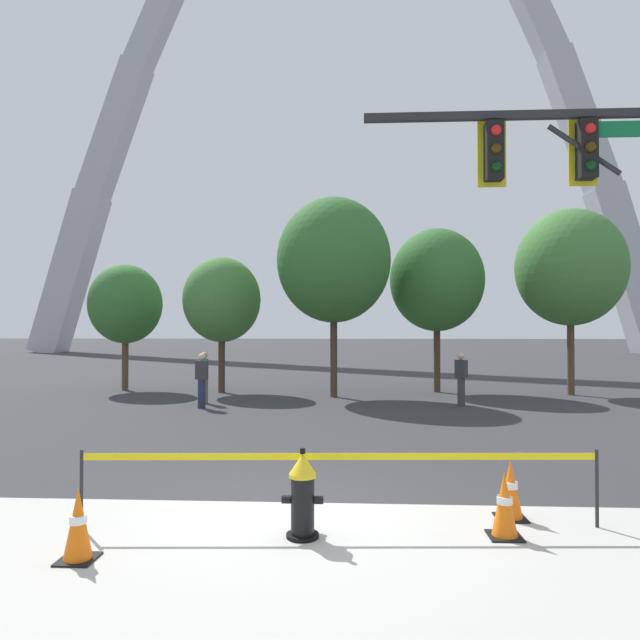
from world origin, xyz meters
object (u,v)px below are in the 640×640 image
at_px(traffic_cone_curb_edge, 504,505).
at_px(fire_hydrant, 303,495).
at_px(pedestrian_standing_center, 202,380).
at_px(traffic_signal_gantry, 605,213).
at_px(pedestrian_walking_right, 204,377).
at_px(traffic_cone_mid_sidewalk, 511,490).
at_px(monument_arch, 342,102).
at_px(traffic_cone_by_hydrant, 78,525).
at_px(pedestrian_walking_left, 461,379).

bearing_deg(traffic_cone_curb_edge, fire_hydrant, -176.93).
bearing_deg(traffic_cone_curb_edge, pedestrian_standing_center, 121.74).
xyz_separation_m(traffic_signal_gantry, pedestrian_walking_right, (-8.37, 8.39, -3.25)).
xyz_separation_m(fire_hydrant, pedestrian_walking_right, (-3.97, 10.89, 0.35)).
bearing_deg(traffic_signal_gantry, traffic_cone_mid_sidewalk, -137.48).
bearing_deg(monument_arch, pedestrian_standing_center, -95.56).
bearing_deg(traffic_cone_curb_edge, pedestrian_walking_right, 119.92).
height_order(pedestrian_standing_center, pedestrian_walking_right, same).
distance_m(fire_hydrant, traffic_cone_curb_edge, 2.24).
xyz_separation_m(traffic_cone_curb_edge, traffic_signal_gantry, (2.18, 2.38, 3.71)).
xyz_separation_m(traffic_cone_by_hydrant, monument_arch, (2.02, 47.54, 23.68)).
bearing_deg(traffic_cone_curb_edge, traffic_cone_by_hydrant, -169.09).
bearing_deg(traffic_cone_mid_sidewalk, fire_hydrant, -163.66).
distance_m(traffic_cone_mid_sidewalk, pedestrian_walking_right, 12.04).
distance_m(traffic_cone_curb_edge, pedestrian_standing_center, 11.41).
bearing_deg(monument_arch, traffic_signal_gantry, -84.11).
bearing_deg(traffic_signal_gantry, pedestrian_walking_left, 93.84).
height_order(pedestrian_walking_left, pedestrian_standing_center, same).
distance_m(traffic_cone_by_hydrant, traffic_cone_mid_sidewalk, 4.87).
bearing_deg(pedestrian_standing_center, traffic_cone_curb_edge, -58.26).
bearing_deg(traffic_signal_gantry, monument_arch, 95.89).
xyz_separation_m(traffic_cone_curb_edge, monument_arch, (-2.40, 46.69, 23.68)).
distance_m(monument_arch, pedestrian_walking_left, 43.15).
bearing_deg(pedestrian_walking_right, fire_hydrant, -69.98).
height_order(monument_arch, pedestrian_standing_center, monument_arch).
bearing_deg(fire_hydrant, traffic_cone_mid_sidewalk, 16.34).
distance_m(monument_arch, pedestrian_standing_center, 43.82).
relative_size(monument_arch, pedestrian_walking_right, 37.97).
relative_size(fire_hydrant, traffic_cone_by_hydrant, 1.36).
bearing_deg(traffic_cone_by_hydrant, pedestrian_walking_left, 62.07).
xyz_separation_m(traffic_cone_mid_sidewalk, pedestrian_walking_right, (-6.44, 10.17, 0.46)).
bearing_deg(pedestrian_standing_center, pedestrian_walking_left, 6.32).
height_order(traffic_cone_mid_sidewalk, monument_arch, monument_arch).
bearing_deg(traffic_cone_by_hydrant, pedestrian_walking_right, 98.74).
relative_size(traffic_cone_mid_sidewalk, monument_arch, 0.01).
bearing_deg(fire_hydrant, pedestrian_walking_right, 110.02).
relative_size(traffic_cone_by_hydrant, traffic_cone_curb_edge, 1.00).
height_order(fire_hydrant, monument_arch, monument_arch).
bearing_deg(traffic_signal_gantry, pedestrian_walking_right, 134.95).
distance_m(traffic_cone_by_hydrant, traffic_signal_gantry, 8.22).
distance_m(fire_hydrant, traffic_cone_by_hydrant, 2.30).
xyz_separation_m(traffic_cone_by_hydrant, pedestrian_walking_right, (-1.79, 11.62, 0.46)).
distance_m(pedestrian_walking_left, pedestrian_standing_center, 7.67).
relative_size(traffic_cone_by_hydrant, pedestrian_walking_right, 0.46).
bearing_deg(pedestrian_walking_left, traffic_cone_curb_edge, -98.77).
bearing_deg(pedestrian_walking_right, traffic_cone_by_hydrant, -81.26).
xyz_separation_m(fire_hydrant, pedestrian_standing_center, (-3.77, 9.82, 0.35)).
relative_size(traffic_cone_curb_edge, pedestrian_standing_center, 0.46).
distance_m(traffic_cone_curb_edge, pedestrian_walking_right, 12.43).
height_order(traffic_cone_mid_sidewalk, traffic_cone_curb_edge, same).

